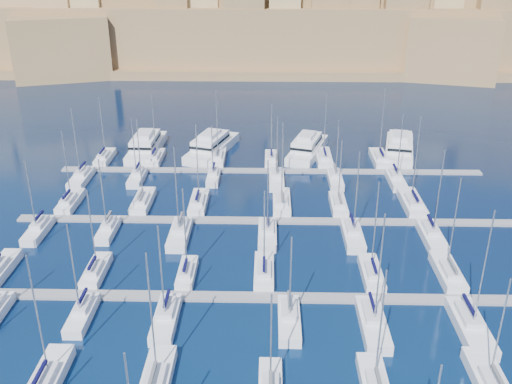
{
  "coord_description": "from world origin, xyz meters",
  "views": [
    {
      "loc": [
        -0.5,
        -74.12,
        43.14
      ],
      "look_at": [
        -2.29,
        6.0,
        7.18
      ],
      "focal_mm": 40.0,
      "sensor_mm": 36.0,
      "label": 1
    }
  ],
  "objects_px": {
    "motor_yacht_b": "(211,146)",
    "motor_yacht_c": "(307,147)",
    "motor_yacht_a": "(146,145)",
    "sailboat_2": "(156,381)",
    "motor_yacht_d": "(399,147)"
  },
  "relations": [
    {
      "from": "motor_yacht_a",
      "to": "sailboat_2",
      "type": "bearing_deg",
      "value": -77.96
    },
    {
      "from": "motor_yacht_a",
      "to": "motor_yacht_b",
      "type": "xyz_separation_m",
      "value": [
        14.23,
        0.19,
        -0.0
      ]
    },
    {
      "from": "motor_yacht_b",
      "to": "motor_yacht_a",
      "type": "bearing_deg",
      "value": -179.23
    },
    {
      "from": "sailboat_2",
      "to": "motor_yacht_d",
      "type": "xyz_separation_m",
      "value": [
        39.81,
        70.75,
        0.96
      ]
    },
    {
      "from": "sailboat_2",
      "to": "motor_yacht_b",
      "type": "height_order",
      "value": "sailboat_2"
    },
    {
      "from": "motor_yacht_d",
      "to": "sailboat_2",
      "type": "bearing_deg",
      "value": -119.37
    },
    {
      "from": "sailboat_2",
      "to": "motor_yacht_a",
      "type": "distance_m",
      "value": 72.21
    },
    {
      "from": "sailboat_2",
      "to": "motor_yacht_d",
      "type": "bearing_deg",
      "value": 60.63
    },
    {
      "from": "motor_yacht_c",
      "to": "motor_yacht_d",
      "type": "xyz_separation_m",
      "value": [
        19.92,
        0.56,
        -0.0
      ]
    },
    {
      "from": "motor_yacht_a",
      "to": "motor_yacht_d",
      "type": "height_order",
      "value": "same"
    },
    {
      "from": "motor_yacht_c",
      "to": "motor_yacht_d",
      "type": "bearing_deg",
      "value": 1.61
    },
    {
      "from": "motor_yacht_b",
      "to": "motor_yacht_c",
      "type": "relative_size",
      "value": 1.07
    },
    {
      "from": "motor_yacht_b",
      "to": "motor_yacht_c",
      "type": "xyz_separation_m",
      "value": [
        20.72,
        -0.62,
        0.0
      ]
    },
    {
      "from": "motor_yacht_a",
      "to": "motor_yacht_c",
      "type": "xyz_separation_m",
      "value": [
        34.95,
        -0.43,
        0.0
      ]
    },
    {
      "from": "motor_yacht_a",
      "to": "motor_yacht_b",
      "type": "bearing_deg",
      "value": 0.77
    }
  ]
}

